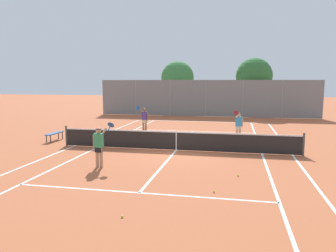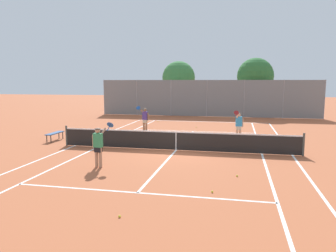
{
  "view_description": "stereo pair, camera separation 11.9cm",
  "coord_description": "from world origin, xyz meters",
  "views": [
    {
      "loc": [
        2.83,
        -15.73,
        3.42
      ],
      "look_at": [
        -0.73,
        1.5,
        1.0
      ],
      "focal_mm": 35.0,
      "sensor_mm": 36.0,
      "label": 1
    },
    {
      "loc": [
        2.95,
        -15.7,
        3.42
      ],
      "look_at": [
        -0.73,
        1.5,
        1.0
      ],
      "focal_mm": 35.0,
      "sensor_mm": 36.0,
      "label": 2
    }
  ],
  "objects": [
    {
      "name": "loose_tennis_ball_4",
      "position": [
        -3.61,
        10.93,
        0.03
      ],
      "size": [
        0.07,
        0.07,
        0.07
      ],
      "primitive_type": "sphere",
      "color": "#D1DB33",
      "rests_on": "ground"
    },
    {
      "name": "loose_tennis_ball_1",
      "position": [
        3.0,
        -4.0,
        0.03
      ],
      "size": [
        0.07,
        0.07,
        0.07
      ],
      "primitive_type": "sphere",
      "color": "#D1DB33",
      "rests_on": "ground"
    },
    {
      "name": "loose_tennis_ball_3",
      "position": [
        2.25,
        -5.9,
        0.03
      ],
      "size": [
        0.07,
        0.07,
        0.07
      ],
      "primitive_type": "sphere",
      "color": "#D1DB33",
      "rests_on": "ground"
    },
    {
      "name": "loose_tennis_ball_2",
      "position": [
        -3.71,
        0.45,
        0.03
      ],
      "size": [
        0.07,
        0.07,
        0.07
      ],
      "primitive_type": "sphere",
      "color": "#D1DB33",
      "rests_on": "ground"
    },
    {
      "name": "player_far_left",
      "position": [
        -3.19,
        5.5,
        0.93
      ],
      "size": [
        0.72,
        0.72,
        1.77
      ],
      "color": "#936B4C",
      "rests_on": "ground"
    },
    {
      "name": "player_far_right",
      "position": [
        3.04,
        3.53,
        0.93
      ],
      "size": [
        0.56,
        0.82,
        1.77
      ],
      "color": "#D8A884",
      "rests_on": "ground"
    },
    {
      "name": "tennis_net",
      "position": [
        0.0,
        0.0,
        0.51
      ],
      "size": [
        12.0,
        0.1,
        1.07
      ],
      "color": "#474C47",
      "rests_on": "ground"
    },
    {
      "name": "tree_behind_left",
      "position": [
        -3.49,
        19.75,
        3.68
      ],
      "size": [
        3.56,
        3.56,
        5.57
      ],
      "color": "brown",
      "rests_on": "ground"
    },
    {
      "name": "court_line_markings",
      "position": [
        0.0,
        0.0,
        0.0
      ],
      "size": [
        11.1,
        23.9,
        0.01
      ],
      "color": "white",
      "rests_on": "ground"
    },
    {
      "name": "tree_behind_right",
      "position": [
        4.52,
        18.25,
        3.81
      ],
      "size": [
        3.58,
        3.58,
        5.71
      ],
      "color": "brown",
      "rests_on": "ground"
    },
    {
      "name": "loose_tennis_ball_5",
      "position": [
        -0.02,
        8.21,
        0.03
      ],
      "size": [
        0.07,
        0.07,
        0.07
      ],
      "primitive_type": "sphere",
      "color": "#D1DB33",
      "rests_on": "ground"
    },
    {
      "name": "ground_plane",
      "position": [
        0.0,
        0.0,
        0.0
      ],
      "size": [
        120.0,
        120.0,
        0.0
      ],
      "primitive_type": "plane",
      "color": "#B25B38"
    },
    {
      "name": "back_fence",
      "position": [
        -0.0,
        16.01,
        1.77
      ],
      "size": [
        21.22,
        0.08,
        3.55
      ],
      "color": "gray",
      "rests_on": "ground"
    },
    {
      "name": "player_near_side",
      "position": [
        -2.42,
        -3.81,
        0.93
      ],
      "size": [
        0.75,
        0.72,
        1.77
      ],
      "color": "tan",
      "rests_on": "ground"
    },
    {
      "name": "courtside_bench",
      "position": [
        -7.34,
        1.16,
        0.41
      ],
      "size": [
        0.36,
        1.5,
        0.47
      ],
      "color": "#33598C",
      "rests_on": "ground"
    },
    {
      "name": "loose_tennis_ball_0",
      "position": [
        0.11,
        -8.26,
        0.03
      ],
      "size": [
        0.07,
        0.07,
        0.07
      ],
      "primitive_type": "sphere",
      "color": "#D1DB33",
      "rests_on": "ground"
    }
  ]
}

